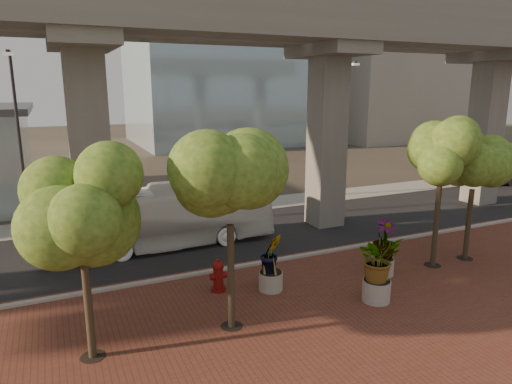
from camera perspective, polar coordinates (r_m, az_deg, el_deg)
name	(u,v)px	position (r m, az deg, el deg)	size (l,w,h in m)	color
ground	(238,251)	(21.48, -2.27, -7.38)	(160.00, 160.00, 0.00)	#3B352B
brick_plaza	(335,332)	(15.04, 9.83, -16.87)	(70.00, 13.00, 0.06)	brown
asphalt_road	(223,238)	(23.23, -4.14, -5.76)	(90.00, 8.00, 0.04)	black
curb_strip	(256,264)	(19.74, -0.05, -9.01)	(70.00, 0.25, 0.16)	#9F9C94
far_sidewalk	(192,212)	(28.24, -8.02, -2.44)	(90.00, 3.00, 0.06)	#9F9C94
transit_viaduct	(221,91)	(22.01, -4.45, 12.46)	(72.00, 5.60, 12.40)	gray
midrise_block	(387,55)	(71.30, 16.03, 16.12)	(18.00, 16.00, 24.00)	gray
transit_bus	(162,218)	(21.92, -11.68, -3.16)	(2.49, 10.62, 2.96)	silver
parked_car	(491,176)	(39.96, 27.35, 1.83)	(1.59, 4.58, 1.51)	black
fire_hydrant	(218,276)	(17.22, -4.74, -10.37)	(0.62, 0.56, 1.24)	maroon
planter_front	(378,262)	(16.63, 15.02, -8.43)	(2.19, 2.19, 2.41)	gray
planter_right	(384,242)	(18.98, 15.74, -5.99)	(2.16, 2.16, 2.31)	#9B998C
planter_left	(271,256)	(16.97, 1.88, -8.02)	(1.99, 1.99, 2.19)	#A7A196
street_tree_far_west	(80,206)	(12.72, -21.20, -1.68)	(4.05, 4.05, 6.24)	#443827
street_tree_near_west	(230,190)	(13.50, -3.29, 0.26)	(3.74, 3.74, 6.16)	#443827
street_tree_near_east	(442,159)	(19.93, 22.24, 3.86)	(3.73, 3.73, 6.30)	#443827
street_tree_far_east	(475,166)	(21.42, 25.66, 2.96)	(3.55, 3.55, 5.79)	#443827
streetlamp_west	(18,132)	(25.55, -27.56, 6.68)	(0.45, 1.32, 9.11)	#2C2B30
streetlamp_east	(344,120)	(31.97, 10.97, 8.82)	(0.45, 1.31, 9.06)	#303035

